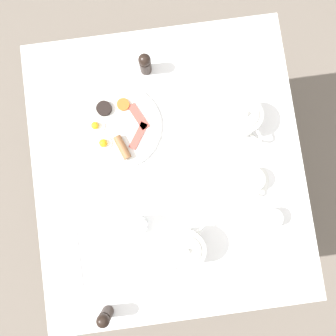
# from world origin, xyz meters

# --- Properties ---
(ground_plane) EXTENTS (8.00, 8.00, 0.00)m
(ground_plane) POSITION_xyz_m (0.00, 0.00, 0.00)
(ground_plane) COLOR #70665B
(table) EXTENTS (0.99, 1.07, 0.75)m
(table) POSITION_xyz_m (0.00, 0.00, 0.68)
(table) COLOR white
(table) RESTS_ON ground_plane
(breakfast_plate) EXTENTS (0.32, 0.32, 0.04)m
(breakfast_plate) POSITION_xyz_m (0.16, -0.17, 0.76)
(breakfast_plate) COLOR white
(breakfast_plate) RESTS_ON table
(teapot_near) EXTENTS (0.17, 0.16, 0.13)m
(teapot_near) POSITION_xyz_m (-0.02, 0.29, 0.80)
(teapot_near) COLOR white
(teapot_near) RESTS_ON table
(teapot_far) EXTENTS (0.13, 0.19, 0.13)m
(teapot_far) POSITION_xyz_m (-0.28, -0.14, 0.80)
(teapot_far) COLOR white
(teapot_far) RESTS_ON table
(teacup_with_saucer_left) EXTENTS (0.14, 0.14, 0.06)m
(teacup_with_saucer_left) POSITION_xyz_m (-0.29, 0.08, 0.77)
(teacup_with_saucer_left) COLOR white
(teacup_with_saucer_left) RESTS_ON table
(water_glass_tall) EXTENTS (0.06, 0.06, 0.08)m
(water_glass_tall) POSITION_xyz_m (0.13, 0.19, 0.79)
(water_glass_tall) COLOR white
(water_glass_tall) RESTS_ON table
(creamer_jug) EXTENTS (0.09, 0.07, 0.05)m
(creamer_jug) POSITION_xyz_m (-0.34, 0.22, 0.78)
(creamer_jug) COLOR white
(creamer_jug) RESTS_ON table
(pepper_grinder) EXTENTS (0.05, 0.05, 0.11)m
(pepper_grinder) POSITION_xyz_m (0.03, -0.38, 0.81)
(pepper_grinder) COLOR black
(pepper_grinder) RESTS_ON table
(salt_grinder) EXTENTS (0.05, 0.05, 0.11)m
(salt_grinder) POSITION_xyz_m (0.28, 0.47, 0.81)
(salt_grinder) COLOR black
(salt_grinder) RESTS_ON table
(fork_by_plate) EXTENTS (0.07, 0.17, 0.00)m
(fork_by_plate) POSITION_xyz_m (-0.12, -0.40, 0.75)
(fork_by_plate) COLOR silver
(fork_by_plate) RESTS_ON table
(knife_by_plate) EXTENTS (0.02, 0.22, 0.00)m
(knife_by_plate) POSITION_xyz_m (0.36, 0.28, 0.75)
(knife_by_plate) COLOR silver
(knife_by_plate) RESTS_ON table
(spoon_for_tea) EXTENTS (0.15, 0.10, 0.00)m
(spoon_for_tea) POSITION_xyz_m (0.29, -0.42, 0.75)
(spoon_for_tea) COLOR silver
(spoon_for_tea) RESTS_ON table
(fork_spare) EXTENTS (0.15, 0.13, 0.00)m
(fork_spare) POSITION_xyz_m (-0.10, 0.07, 0.75)
(fork_spare) COLOR silver
(fork_spare) RESTS_ON table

